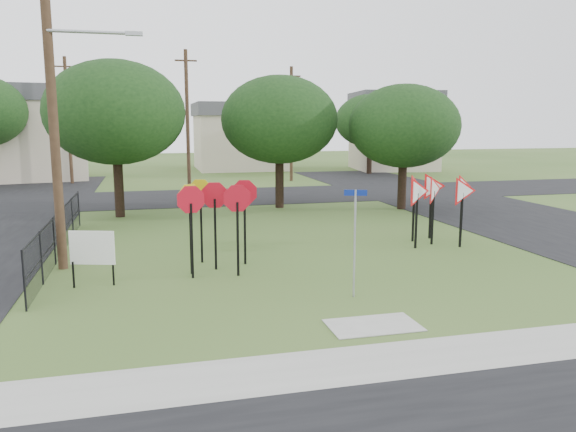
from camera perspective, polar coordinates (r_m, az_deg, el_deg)
The scene contains 22 objects.
ground at distance 14.83m, azimuth 5.04°, elevation -7.89°, with size 140.00×140.00×0.00m, color #385720.
sidewalk at distance 11.20m, azimuth 12.32°, elevation -13.95°, with size 30.00×1.60×0.02m, color #9A9B92.
planting_strip at distance 10.24m, azimuth 15.42°, elevation -16.41°, with size 30.00×0.80×0.02m, color #385720.
street_right at distance 29.05m, azimuth 21.14°, elevation 0.13°, with size 8.00×50.00×0.02m, color black.
street_far at distance 33.97m, azimuth -6.10°, elevation 1.99°, with size 60.00×8.00×0.02m, color black.
curb_pad at distance 12.71m, azimuth 8.65°, elevation -10.93°, with size 2.00×1.20×0.02m, color #9A9B92.
street_name_sign at distance 14.24m, azimuth 6.80°, elevation -2.00°, with size 0.55×0.21×2.77m.
stop_sign_cluster at distance 16.80m, azimuth -7.60°, elevation 1.05°, with size 2.56×2.09×2.69m.
yield_sign_cluster at distance 21.17m, azimuth 14.90°, elevation 2.32°, with size 3.23×1.78×2.59m.
info_board at distance 16.06m, azimuth -19.28°, elevation -3.26°, with size 1.19×0.40×1.54m.
utility_pole_main at distance 18.04m, azimuth -22.69°, elevation 11.29°, with size 3.55×0.33×10.00m.
far_pole_a at distance 37.45m, azimuth -10.18°, elevation 9.64°, with size 1.40×0.24×9.00m.
far_pole_b at distance 42.72m, azimuth 0.34°, elevation 9.41°, with size 1.40×0.24×8.50m.
far_pole_c at distance 43.68m, azimuth -21.42°, elevation 9.10°, with size 1.40×0.24×9.00m.
fence_run at distance 20.15m, azimuth -22.20°, elevation -1.62°, with size 0.05×11.55×1.50m.
house_left at distance 48.26m, azimuth -25.52°, elevation 7.68°, with size 10.58×8.88×7.20m.
house_mid at distance 54.07m, azimuth -4.96°, elevation 8.13°, with size 8.40×8.40×6.20m.
house_right at distance 54.33m, azimuth 10.65°, elevation 8.54°, with size 8.30×8.30×7.20m.
tree_near_left at distance 27.39m, azimuth -17.15°, elevation 10.00°, with size 6.40×6.40×7.27m.
tree_near_mid at distance 29.13m, azimuth -0.89°, elevation 9.74°, with size 6.00×6.00×6.80m.
tree_near_right at distance 29.26m, azimuth 11.71°, elevation 8.93°, with size 5.60×5.60×6.33m.
tree_far_right at distance 49.06m, azimuth 8.35°, elevation 9.55°, with size 6.00×6.00×6.80m.
Camera 1 is at (-4.70, -13.35, 4.43)m, focal length 35.00 mm.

